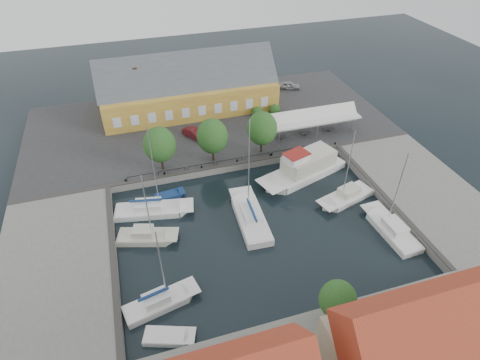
% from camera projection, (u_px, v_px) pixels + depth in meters
% --- Properties ---
extents(ground, '(140.00, 140.00, 0.00)m').
position_uv_depth(ground, '(255.00, 219.00, 47.54)').
color(ground, black).
rests_on(ground, ground).
extents(north_quay, '(56.00, 26.00, 1.00)m').
position_uv_depth(north_quay, '(209.00, 124.00, 64.65)').
color(north_quay, '#2D2D30').
rests_on(north_quay, ground).
extents(west_quay, '(12.00, 24.00, 1.00)m').
position_uv_depth(west_quay, '(56.00, 273.00, 40.58)').
color(west_quay, slate).
rests_on(west_quay, ground).
extents(east_quay, '(12.00, 24.00, 1.00)m').
position_uv_depth(east_quay, '(424.00, 192.00, 50.86)').
color(east_quay, slate).
rests_on(east_quay, ground).
extents(quay_edge_fittings, '(56.00, 24.72, 0.40)m').
position_uv_depth(quay_edge_fittings, '(243.00, 188.00, 50.49)').
color(quay_edge_fittings, '#383533').
rests_on(quay_edge_fittings, north_quay).
extents(warehouse, '(28.56, 14.00, 9.55)m').
position_uv_depth(warehouse, '(185.00, 89.00, 65.70)').
color(warehouse, '#BC812E').
rests_on(warehouse, north_quay).
extents(tent_canopy, '(14.00, 4.00, 2.83)m').
position_uv_depth(tent_canopy, '(313.00, 118.00, 59.54)').
color(tent_canopy, white).
rests_on(tent_canopy, north_quay).
extents(quay_trees, '(18.20, 4.20, 6.30)m').
position_uv_depth(quay_trees, '(212.00, 136.00, 53.18)').
color(quay_trees, black).
rests_on(quay_trees, north_quay).
extents(car_silver, '(4.40, 2.92, 1.39)m').
position_uv_depth(car_silver, '(289.00, 85.00, 73.42)').
color(car_silver, '#A5A8AD').
rests_on(car_silver, north_quay).
extents(car_red, '(3.57, 4.41, 1.41)m').
position_uv_depth(car_red, '(195.00, 134.00, 59.86)').
color(car_red, maroon).
rests_on(car_red, north_quay).
extents(center_sailboat, '(3.48, 10.13, 13.53)m').
position_uv_depth(center_sailboat, '(250.00, 218.00, 47.21)').
color(center_sailboat, white).
rests_on(center_sailboat, ground).
extents(trawler, '(13.36, 7.56, 5.00)m').
position_uv_depth(trawler, '(304.00, 169.00, 53.87)').
color(trawler, white).
rests_on(trawler, ground).
extents(east_boat_b, '(8.12, 4.61, 10.74)m').
position_uv_depth(east_boat_b, '(346.00, 198.00, 50.33)').
color(east_boat_b, white).
rests_on(east_boat_b, ground).
extents(east_boat_c, '(3.09, 8.69, 10.91)m').
position_uv_depth(east_boat_c, '(391.00, 230.00, 45.75)').
color(east_boat_c, white).
rests_on(east_boat_c, ground).
extents(west_boat_a, '(9.75, 4.40, 12.42)m').
position_uv_depth(west_boat_a, '(152.00, 211.00, 48.37)').
color(west_boat_a, white).
rests_on(west_boat_a, ground).
extents(west_boat_b, '(7.09, 4.17, 9.51)m').
position_uv_depth(west_boat_b, '(147.00, 238.00, 44.82)').
color(west_boat_b, beige).
rests_on(west_boat_b, ground).
extents(west_boat_d, '(7.61, 3.75, 10.03)m').
position_uv_depth(west_boat_d, '(160.00, 303.00, 37.98)').
color(west_boat_d, white).
rests_on(west_boat_d, ground).
extents(launch_sw, '(4.86, 3.14, 0.98)m').
position_uv_depth(launch_sw, '(169.00, 338.00, 35.37)').
color(launch_sw, white).
rests_on(launch_sw, ground).
extents(launch_nw, '(3.97, 1.92, 0.88)m').
position_uv_depth(launch_nw, '(170.00, 196.00, 50.80)').
color(launch_nw, navy).
rests_on(launch_nw, ground).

